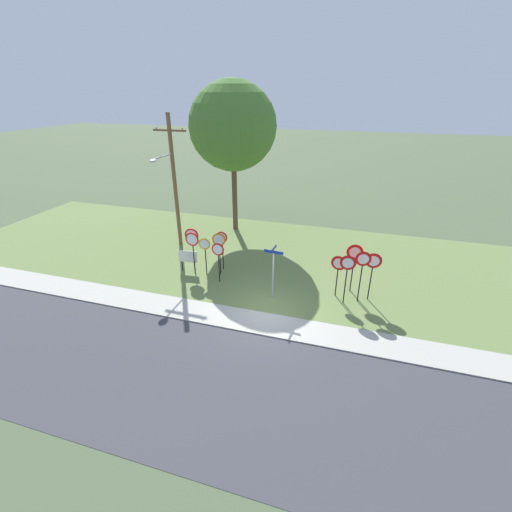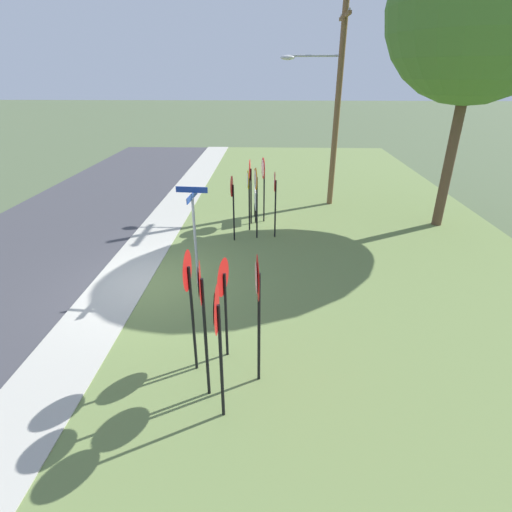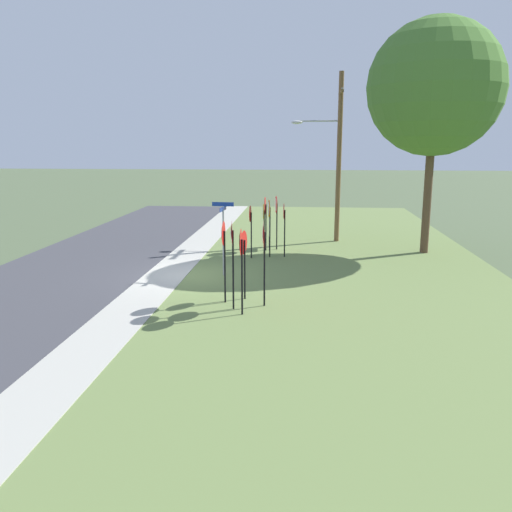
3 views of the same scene
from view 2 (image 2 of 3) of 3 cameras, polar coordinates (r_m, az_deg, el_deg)
ground_plane at (r=11.30m, az=-15.45°, el=-4.12°), size 160.00×160.00×0.00m
sidewalk_strip at (r=11.55m, az=-19.27°, el=-3.83°), size 44.00×1.60×0.06m
grass_median at (r=11.10m, az=15.70°, el=-4.59°), size 44.00×12.00×0.04m
stop_sign_near_left at (r=13.42m, az=2.78°, el=9.45°), size 0.65×0.09×2.34m
stop_sign_near_right at (r=14.72m, az=-0.87°, el=11.44°), size 0.78×0.09×2.47m
stop_sign_far_left at (r=13.30m, az=0.00°, el=9.97°), size 0.73×0.14×2.50m
stop_sign_far_center at (r=14.06m, az=-1.13°, el=9.94°), size 0.65×0.12×2.24m
stop_sign_far_right at (r=14.96m, az=1.09°, el=11.73°), size 0.78×0.15×2.49m
stop_sign_center_tall at (r=13.16m, az=-3.49°, el=8.95°), size 0.69×0.09×2.27m
yield_sign_near_left at (r=7.48m, az=-4.86°, el=-4.42°), size 0.75×0.16×2.21m
yield_sign_near_right at (r=6.67m, az=0.17°, el=-5.05°), size 0.81×0.12×2.62m
yield_sign_far_left at (r=6.01m, az=-5.74°, el=-9.79°), size 0.77×0.11×2.53m
yield_sign_far_right at (r=7.06m, az=-9.94°, el=-4.06°), size 0.75×0.10×2.56m
yield_sign_center at (r=6.39m, az=-8.08°, el=-6.28°), size 0.74×0.14×2.69m
street_name_post at (r=10.31m, az=-9.03°, el=4.06°), size 0.96×0.81×2.76m
utility_pole at (r=17.17m, az=11.36°, el=21.96°), size 2.10×2.49×8.24m
notice_board at (r=15.42m, az=-0.13°, el=8.33°), size 1.10×0.12×1.25m
oak_tree_left at (r=15.93m, az=30.25°, el=29.04°), size 5.80×5.80×10.10m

